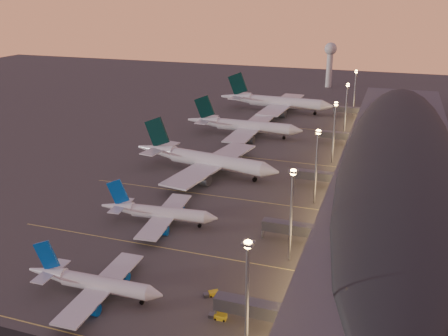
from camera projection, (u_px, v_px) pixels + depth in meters
ground at (167, 239)px, 144.56m from camera, size 700.00×700.00×0.00m
airliner_narrow_south at (94, 283)px, 116.92m from camera, size 35.32×31.49×12.64m
airliner_narrow_north at (159, 213)px, 153.42m from camera, size 37.79×33.91×13.49m
airliner_wide_near at (204, 160)px, 196.07m from camera, size 63.27×58.24×20.27m
airliner_wide_mid at (244, 126)px, 246.46m from camera, size 59.29×53.78×19.03m
airliner_wide_far at (276, 102)px, 295.72m from camera, size 69.03×62.87×22.10m
terminal_building at (398, 158)px, 187.06m from camera, size 56.35×255.00×17.46m
light_masts at (328, 134)px, 185.44m from camera, size 2.20×217.20×25.90m
radar_tower at (330, 57)px, 365.59m from camera, size 9.00×9.00×32.50m
lane_markings at (214, 190)px, 180.16m from camera, size 90.00×180.36×0.00m
baggage_tug_a at (218, 316)px, 109.36m from camera, size 4.06×1.90×1.19m
baggage_tug_b at (212, 294)px, 117.62m from camera, size 3.75×3.28×1.08m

